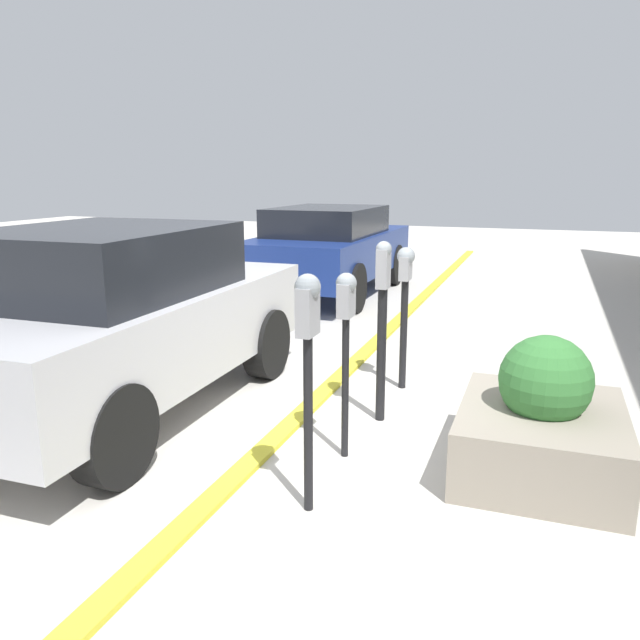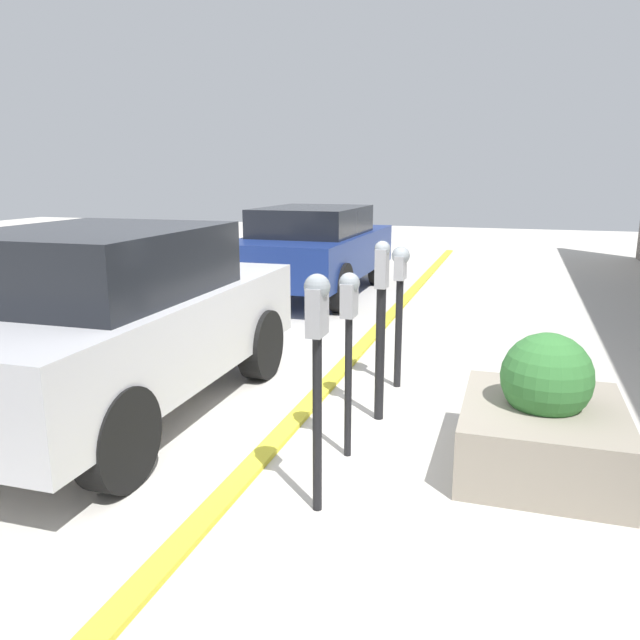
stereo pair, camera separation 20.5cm
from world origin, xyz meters
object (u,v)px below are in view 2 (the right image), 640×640
Objects in this scene: parking_meter_nearest at (317,340)px; parked_car_middle at (110,318)px; parking_meter_second at (349,321)px; parking_meter_fourth at (400,288)px; parking_meter_middle at (381,311)px; planter_box at (543,421)px; parked_car_rear at (315,248)px.

parking_meter_nearest is 0.38× the size of parked_car_middle.
parking_meter_second is 2.17m from parked_car_middle.
parking_meter_nearest is 2.41m from parking_meter_fourth.
parking_meter_middle is 1.10× the size of parking_meter_fourth.
parked_car_middle is at bearing 89.70° from planter_box.
parked_car_rear is (6.68, 2.17, -0.28)m from parking_meter_nearest.
parking_meter_nearest is 0.79m from parking_meter_second.
parking_meter_fourth is 2.00m from planter_box.
parked_car_rear is (5.89, 2.15, -0.21)m from parking_meter_second.
planter_box is 6.68m from parked_car_rear.
parking_meter_nearest reaches higher than planter_box.
parking_meter_middle is 1.15× the size of planter_box.
parking_meter_middle is 1.51m from planter_box.
parking_meter_nearest reaches higher than parking_meter_second.
parking_meter_second is 1.52m from planter_box.
parking_meter_middle is at bearing -5.15° from parking_meter_second.
parking_meter_middle is 0.39× the size of parked_car_middle.
parking_meter_nearest is 2.41m from parked_car_middle.
parking_meter_second is 0.35× the size of parked_car_middle.
parked_car_middle is (-1.38, 2.22, -0.14)m from parking_meter_fourth.
parked_car_rear is (5.13, 2.22, -0.13)m from parking_meter_middle.
parking_meter_fourth is 0.33× the size of parked_car_rear.
parking_meter_nearest is at bearing 127.28° from planter_box.
parking_meter_middle is at bearing 66.90° from planter_box.
parked_car_middle reaches higher than parking_meter_middle.
parking_meter_fourth is at bearing -2.37° from parking_meter_second.
parked_car_rear reaches higher than parking_meter_second.
parking_meter_fourth is at bearing -1.16° from parking_meter_nearest.
parking_meter_fourth is (1.62, -0.07, -0.04)m from parking_meter_second.
planter_box is 3.53m from parked_car_middle.
parked_car_middle reaches higher than planter_box.
parking_meter_fourth is 0.35× the size of parked_car_middle.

